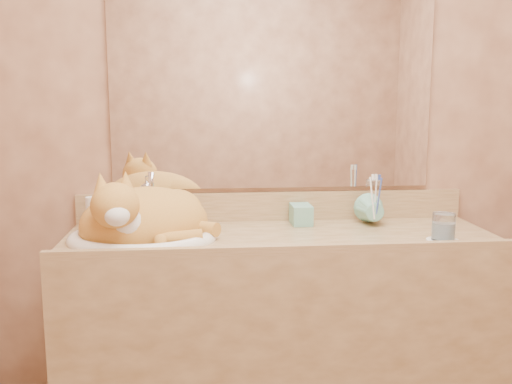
{
  "coord_description": "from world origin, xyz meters",
  "views": [
    {
      "loc": [
        -0.29,
        -1.33,
        1.36
      ],
      "look_at": [
        -0.1,
        0.7,
        1.02
      ],
      "focal_mm": 40.0,
      "sensor_mm": 36.0,
      "label": 1
    }
  ],
  "objects": [
    {
      "name": "toothbrushes",
      "position": [
        0.38,
        0.81,
        0.98
      ],
      "size": [
        0.04,
        0.04,
        0.22
      ],
      "primitive_type": null,
      "color": "white",
      "rests_on": "toothbrush_cup"
    },
    {
      "name": "vanity_counter",
      "position": [
        0.0,
        0.72,
        0.42
      ],
      "size": [
        1.6,
        0.55,
        0.85
      ],
      "primitive_type": null,
      "color": "brown",
      "rests_on": "floor"
    },
    {
      "name": "water_glass",
      "position": [
        0.55,
        0.56,
        0.91
      ],
      "size": [
        0.08,
        0.08,
        0.09
      ],
      "primitive_type": "cylinder",
      "color": "silver",
      "rests_on": "saucer"
    },
    {
      "name": "saucer",
      "position": [
        0.55,
        0.56,
        0.85
      ],
      "size": [
        0.11,
        0.11,
        0.01
      ],
      "primitive_type": "cylinder",
      "color": "white",
      "rests_on": "vanity_counter"
    },
    {
      "name": "sink_basin",
      "position": [
        -0.51,
        0.7,
        0.93
      ],
      "size": [
        0.57,
        0.49,
        0.16
      ],
      "primitive_type": null,
      "rotation": [
        0.0,
        0.0,
        -0.12
      ],
      "color": "white",
      "rests_on": "vanity_counter"
    },
    {
      "name": "faucet",
      "position": [
        -0.51,
        0.91,
        0.94
      ],
      "size": [
        0.07,
        0.14,
        0.19
      ],
      "primitive_type": null,
      "rotation": [
        0.0,
        0.0,
        0.18
      ],
      "color": "white",
      "rests_on": "vanity_counter"
    },
    {
      "name": "mirror",
      "position": [
        0.0,
        0.99,
        1.39
      ],
      "size": [
        1.3,
        0.02,
        0.8
      ],
      "primitive_type": "cube",
      "color": "white",
      "rests_on": "wall_back"
    },
    {
      "name": "lotion_bottle",
      "position": [
        -0.72,
        0.9,
        0.91
      ],
      "size": [
        0.05,
        0.05,
        0.13
      ],
      "primitive_type": "cylinder",
      "color": "white",
      "rests_on": "vanity_counter"
    },
    {
      "name": "wall_back",
      "position": [
        0.0,
        1.0,
        1.25
      ],
      "size": [
        2.4,
        0.02,
        2.5
      ],
      "primitive_type": "cube",
      "color": "brown",
      "rests_on": "ground"
    },
    {
      "name": "soap_dispenser",
      "position": [
        0.11,
        0.84,
        0.94
      ],
      "size": [
        0.08,
        0.08,
        0.18
      ],
      "primitive_type": "imported",
      "rotation": [
        0.0,
        0.0,
        0.02
      ],
      "color": "#6EB19C",
      "rests_on": "vanity_counter"
    },
    {
      "name": "cat",
      "position": [
        -0.51,
        0.72,
        0.94
      ],
      "size": [
        0.59,
        0.54,
        0.26
      ],
      "primitive_type": null,
      "rotation": [
        0.0,
        0.0,
        0.37
      ],
      "color": "#B6752A",
      "rests_on": "sink_basin"
    },
    {
      "name": "toothbrush_cup",
      "position": [
        0.38,
        0.81,
        0.91
      ],
      "size": [
        0.12,
        0.12,
        0.11
      ],
      "primitive_type": "imported",
      "rotation": [
        0.0,
        0.0,
        -0.03
      ],
      "color": "#6EB19C",
      "rests_on": "vanity_counter"
    }
  ]
}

